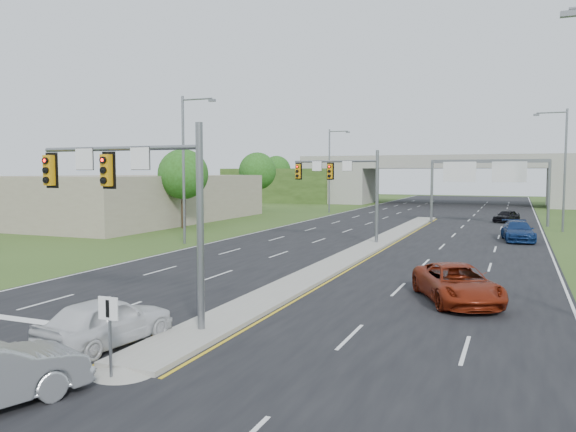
# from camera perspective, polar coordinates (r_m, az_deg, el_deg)

# --- Properties ---
(ground) EXTENTS (240.00, 240.00, 0.00)m
(ground) POSITION_cam_1_polar(r_m,az_deg,el_deg) (19.33, -8.78, -11.75)
(ground) COLOR #2B4318
(ground) RESTS_ON ground
(road) EXTENTS (24.00, 160.00, 0.02)m
(road) POSITION_cam_1_polar(r_m,az_deg,el_deg) (52.06, 11.50, -1.53)
(road) COLOR black
(road) RESTS_ON ground
(median) EXTENTS (2.00, 54.00, 0.16)m
(median) POSITION_cam_1_polar(r_m,az_deg,el_deg) (40.40, 8.31, -3.08)
(median) COLOR gray
(median) RESTS_ON road
(median_nose) EXTENTS (2.00, 2.00, 0.16)m
(median_nose) POSITION_cam_1_polar(r_m,az_deg,el_deg) (16.18, -16.35, -14.77)
(median_nose) COLOR gray
(median_nose) RESTS_ON road
(lane_markings) EXTENTS (23.72, 160.00, 0.01)m
(lane_markings) POSITION_cam_1_polar(r_m,az_deg,el_deg) (46.26, 9.35, -2.23)
(lane_markings) COLOR gold
(lane_markings) RESTS_ON road
(signal_mast_near) EXTENTS (6.62, 0.60, 7.00)m
(signal_mast_near) POSITION_cam_1_polar(r_m,az_deg,el_deg) (19.79, -14.68, 2.42)
(signal_mast_near) COLOR slate
(signal_mast_near) RESTS_ON ground
(signal_mast_far) EXTENTS (6.62, 0.60, 7.00)m
(signal_mast_far) POSITION_cam_1_polar(r_m,az_deg,el_deg) (42.51, 6.04, 3.57)
(signal_mast_far) COLOR slate
(signal_mast_far) RESTS_ON ground
(keep_right_sign) EXTENTS (0.60, 0.13, 2.20)m
(keep_right_sign) POSITION_cam_1_polar(r_m,az_deg,el_deg) (15.38, -17.71, -10.31)
(keep_right_sign) COLOR slate
(keep_right_sign) RESTS_ON ground
(sign_gantry) EXTENTS (11.58, 0.44, 6.67)m
(sign_gantry) POSITION_cam_1_polar(r_m,az_deg,el_deg) (60.87, 19.55, 4.09)
(sign_gantry) COLOR slate
(sign_gantry) RESTS_ON ground
(overpass) EXTENTS (80.00, 14.00, 8.10)m
(overpass) POSITION_cam_1_polar(r_m,az_deg,el_deg) (96.38, 16.56, 3.21)
(overpass) COLOR gray
(overpass) RESTS_ON ground
(lightpole_l_mid) EXTENTS (2.85, 0.25, 11.00)m
(lightpole_l_mid) POSITION_cam_1_polar(r_m,az_deg,el_deg) (42.58, -10.35, 5.38)
(lightpole_l_mid) COLOR slate
(lightpole_l_mid) RESTS_ON ground
(lightpole_l_far) EXTENTS (2.85, 0.25, 11.00)m
(lightpole_l_far) POSITION_cam_1_polar(r_m,az_deg,el_deg) (74.50, 4.37, 5.02)
(lightpole_l_far) COLOR slate
(lightpole_l_far) RESTS_ON ground
(lightpole_r_far) EXTENTS (2.85, 0.25, 11.00)m
(lightpole_r_far) POSITION_cam_1_polar(r_m,az_deg,el_deg) (56.01, 26.12, 4.76)
(lightpole_r_far) COLOR slate
(lightpole_r_far) RESTS_ON ground
(tree_l_near) EXTENTS (4.80, 4.80, 7.60)m
(tree_l_near) POSITION_cam_1_polar(r_m,az_deg,el_deg) (54.61, -10.61, 4.19)
(tree_l_near) COLOR #382316
(tree_l_near) RESTS_ON ground
(tree_l_mid) EXTENTS (5.20, 5.20, 8.12)m
(tree_l_mid) POSITION_cam_1_polar(r_m,az_deg,el_deg) (78.45, -3.12, 4.57)
(tree_l_mid) COLOR #382316
(tree_l_mid) RESTS_ON ground
(tree_back_a) EXTENTS (6.00, 6.00, 8.85)m
(tree_back_a) POSITION_cam_1_polar(r_m,az_deg,el_deg) (119.76, -1.17, 4.70)
(tree_back_a) COLOR #382316
(tree_back_a) RESTS_ON ground
(tree_back_b) EXTENTS (5.60, 5.60, 8.32)m
(tree_back_b) POSITION_cam_1_polar(r_m,az_deg,el_deg) (114.91, 5.27, 4.53)
(tree_back_b) COLOR #382316
(tree_back_b) RESTS_ON ground
(commercial_building) EXTENTS (18.00, 30.00, 5.00)m
(commercial_building) POSITION_cam_1_polar(r_m,az_deg,el_deg) (64.55, -15.63, 1.76)
(commercial_building) COLOR gray
(commercial_building) RESTS_ON ground
(car_white) EXTENTS (2.44, 4.75, 1.55)m
(car_white) POSITION_cam_1_polar(r_m,az_deg,el_deg) (18.50, -17.98, -10.11)
(car_white) COLOR silver
(car_white) RESTS_ON road
(car_far_a) EXTENTS (4.60, 6.14, 1.55)m
(car_far_a) POSITION_cam_1_polar(r_m,az_deg,el_deg) (24.35, 16.80, -6.58)
(car_far_a) COLOR maroon
(car_far_a) RESTS_ON road
(car_far_b) EXTENTS (2.80, 5.56, 1.55)m
(car_far_b) POSITION_cam_1_polar(r_m,az_deg,el_deg) (47.26, 22.32, -1.43)
(car_far_b) COLOR #0D2352
(car_far_b) RESTS_ON road
(car_far_c) EXTENTS (3.02, 4.17, 1.32)m
(car_far_c) POSITION_cam_1_polar(r_m,az_deg,el_deg) (64.49, 21.30, -0.01)
(car_far_c) COLOR black
(car_far_c) RESTS_ON road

